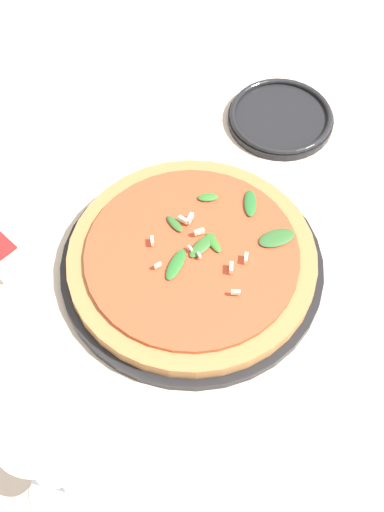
# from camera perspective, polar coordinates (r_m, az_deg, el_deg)

# --- Properties ---
(ground_plane) EXTENTS (6.00, 6.00, 0.00)m
(ground_plane) POSITION_cam_1_polar(r_m,az_deg,el_deg) (0.91, 1.57, 0.52)
(ground_plane) COLOR beige
(pizza_arugula_main) EXTENTS (0.33, 0.33, 0.05)m
(pizza_arugula_main) POSITION_cam_1_polar(r_m,az_deg,el_deg) (0.88, 0.02, -0.46)
(pizza_arugula_main) COLOR black
(pizza_arugula_main) RESTS_ON ground_plane
(wine_glass) EXTENTS (0.08, 0.08, 0.18)m
(wine_glass) POSITION_cam_1_polar(r_m,az_deg,el_deg) (0.68, -11.38, -15.24)
(wine_glass) COLOR white
(wine_glass) RESTS_ON ground_plane
(side_plate_white) EXTENTS (0.15, 0.15, 0.02)m
(side_plate_white) POSITION_cam_1_polar(r_m,az_deg,el_deg) (1.05, 7.11, 10.94)
(side_plate_white) COLOR black
(side_plate_white) RESTS_ON ground_plane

